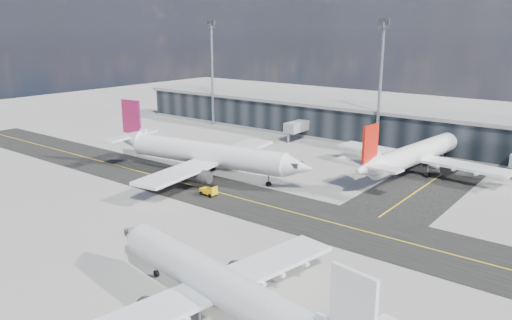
% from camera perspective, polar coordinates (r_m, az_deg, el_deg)
% --- Properties ---
extents(ground, '(300.00, 300.00, 0.00)m').
position_cam_1_polar(ground, '(76.72, -1.73, -5.70)').
color(ground, gray).
rests_on(ground, ground).
extents(taxiway_lanes, '(180.00, 63.00, 0.03)m').
position_cam_1_polar(taxiway_lanes, '(82.71, 5.14, -4.20)').
color(taxiway_lanes, black).
rests_on(taxiway_lanes, ground).
extents(terminal_concourse, '(152.00, 19.80, 8.80)m').
position_cam_1_polar(terminal_concourse, '(121.48, 15.07, 3.53)').
color(terminal_concourse, black).
rests_on(terminal_concourse, ground).
extents(floodlight_masts, '(102.50, 0.70, 28.90)m').
position_cam_1_polar(floodlight_masts, '(113.52, 14.04, 8.72)').
color(floodlight_masts, gray).
rests_on(floodlight_masts, ground).
extents(airliner_af, '(43.86, 37.51, 12.99)m').
position_cam_1_polar(airliner_af, '(93.42, -5.95, 0.76)').
color(airliner_af, white).
rests_on(airliner_af, ground).
extents(airliner_redtail, '(33.99, 39.79, 11.78)m').
position_cam_1_polar(airliner_redtail, '(98.54, 17.72, 0.63)').
color(airliner_redtail, white).
rests_on(airliner_redtail, ground).
extents(airliner_near, '(36.60, 31.35, 10.86)m').
position_cam_1_polar(airliner_near, '(48.30, -4.09, -14.15)').
color(airliner_near, silver).
rests_on(airliner_near, ground).
extents(baggage_tug, '(3.09, 1.68, 1.90)m').
position_cam_1_polar(baggage_tug, '(82.82, -5.31, -3.49)').
color(baggage_tug, '#EBAD0C').
rests_on(baggage_tug, ground).
extents(service_van, '(2.99, 5.36, 1.42)m').
position_cam_1_polar(service_van, '(106.43, 19.98, -0.30)').
color(service_van, white).
rests_on(service_van, ground).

